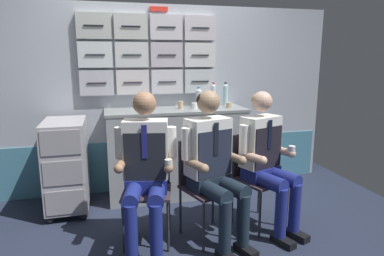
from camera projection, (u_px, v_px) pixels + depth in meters
The scene contains 16 objects.
ground at pixel (187, 245), 2.92m from camera, with size 4.80×4.80×0.04m, color #22293C.
galley_bulkhead at pixel (159, 98), 3.99m from camera, with size 4.20×0.14×2.15m.
galley_counter at pixel (177, 152), 3.88m from camera, with size 1.57×0.53×1.00m.
service_trolley at pixel (67, 163), 3.46m from camera, with size 0.40×0.65×0.95m.
folding_chair_left at pixel (148, 179), 2.94m from camera, with size 0.47×0.47×0.86m.
crew_member_left at pixel (145, 164), 2.75m from camera, with size 0.52×0.67×1.30m.
folding_chair_center at pixel (203, 176), 2.99m from camera, with size 0.51×0.51×0.86m.
crew_member_center at pixel (214, 160), 2.82m from camera, with size 0.54×0.69×1.30m.
folding_chair_right at pixel (253, 168), 3.21m from camera, with size 0.52×0.52×0.86m.
crew_member_right at pixel (267, 155), 3.04m from camera, with size 0.54×0.67×1.27m.
sparkling_bottle_green at pixel (225, 94), 4.07m from camera, with size 0.06×0.06×0.27m.
water_bottle_clear at pixel (213, 95), 3.98m from camera, with size 0.06×0.06×0.28m.
water_bottle_short at pixel (199, 97), 3.95m from camera, with size 0.07×0.07×0.23m.
paper_cup_blue at pixel (194, 106), 3.81m from camera, with size 0.07×0.07×0.06m.
espresso_cup_small at pixel (181, 105), 3.80m from camera, with size 0.06×0.06×0.08m.
paper_cup_tan at pixel (229, 105), 3.88m from camera, with size 0.06×0.06×0.06m.
Camera 1 is at (-0.61, -2.59, 1.56)m, focal length 31.77 mm.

